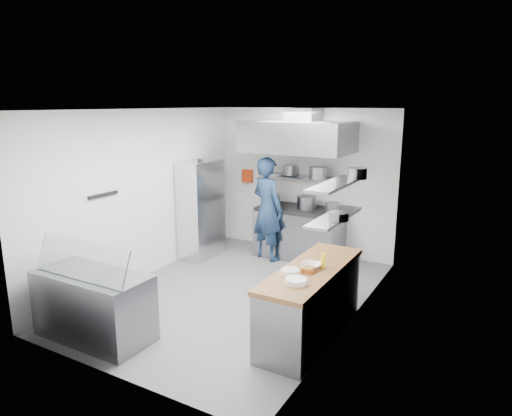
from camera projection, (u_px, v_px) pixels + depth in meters
The scene contains 36 objects.
floor at pixel (237, 294), 7.06m from camera, with size 5.00×5.00×0.00m, color #535355.
ceiling at pixel (235, 109), 6.43m from camera, with size 5.00×5.00×0.00m, color silver.
wall_back at pixel (304, 181), 8.86m from camera, with size 3.60×0.02×2.80m, color white.
wall_front at pixel (106, 253), 4.63m from camera, with size 3.60×0.02×2.80m, color white.
wall_left at pixel (145, 194), 7.61m from camera, with size 5.00×0.02×2.80m, color white.
wall_right at pixel (354, 221), 5.88m from camera, with size 5.00×0.02×2.80m, color white.
gas_range at pixel (299, 234), 8.69m from camera, with size 1.60×0.80×0.90m, color gray.
cooktop at pixel (300, 210), 8.58m from camera, with size 1.57×0.78×0.06m, color black.
stock_pot_left at pixel (273, 199), 8.85m from camera, with size 0.29×0.29×0.20m, color slate.
stock_pot_mid at pixel (307, 202), 8.50m from camera, with size 0.36×0.36×0.24m, color slate.
stock_pot_right at pixel (332, 207), 8.30m from camera, with size 0.27×0.27×0.16m, color slate.
over_range_shelf at pixel (306, 177), 8.65m from camera, with size 1.60×0.30×0.04m, color gray.
shelf_pot_a at pixel (289, 170), 8.75m from camera, with size 0.25×0.25×0.18m, color slate.
shelf_pot_b at pixel (318, 173), 8.28m from camera, with size 0.32×0.32×0.22m, color slate.
extractor_hood at pixel (297, 137), 8.13m from camera, with size 1.90×1.15×0.55m, color gray.
hood_duct at pixel (303, 115), 8.23m from camera, with size 0.55×0.55×0.24m, color slate.
red_firebox at pixel (247, 176), 9.41m from camera, with size 0.22×0.10×0.26m, color #BD320F.
chef at pixel (267, 209), 8.46m from camera, with size 0.71×0.46×1.94m, color #172B47.
wire_rack at pixel (201, 210), 8.61m from camera, with size 0.50×0.90×1.85m, color silver.
rack_bin_a at pixel (192, 219), 8.39m from camera, with size 0.15×0.18×0.16m, color white.
rack_bin_b at pixel (206, 189), 8.65m from camera, with size 0.13×0.16×0.15m, color yellow.
rack_jar at pixel (200, 164), 8.33m from camera, with size 0.10×0.10×0.18m, color black.
knife_strip at pixel (103, 195), 6.80m from camera, with size 0.04×0.55×0.05m, color black.
prep_counter_base at pixel (311, 304), 5.75m from camera, with size 0.62×2.00×0.84m, color gray.
prep_counter_top at pixel (312, 270), 5.65m from camera, with size 0.65×2.04×0.06m, color brown.
plate_stack_a at pixel (296, 281), 5.14m from camera, with size 0.25×0.25×0.06m, color white.
plate_stack_b at pixel (290, 272), 5.42m from camera, with size 0.22×0.22×0.06m, color white.
copper_pan at pixel (307, 270), 5.49m from camera, with size 0.17×0.17×0.06m, color #C77838.
squeeze_bottle at pixel (323, 261), 5.63m from camera, with size 0.06×0.06×0.18m, color yellow.
mixing_bowl at pixel (311, 265), 5.63m from camera, with size 0.24×0.24×0.06m, color white.
wall_shelf_lower at pixel (335, 217), 5.68m from camera, with size 0.30×1.30×0.04m, color gray.
wall_shelf_upper at pixel (336, 184), 5.59m from camera, with size 0.30×1.30×0.04m, color gray.
shelf_pot_c at pixel (339, 216), 5.44m from camera, with size 0.24×0.24×0.10m, color slate.
shelf_pot_d at pixel (357, 173), 5.84m from camera, with size 0.24×0.24×0.14m, color slate.
display_case at pixel (94, 306), 5.68m from camera, with size 1.50×0.70×0.85m, color gray.
display_glass at pixel (81, 259), 5.43m from camera, with size 1.47×0.02×0.45m, color silver.
Camera 1 is at (3.51, -5.58, 2.89)m, focal length 32.00 mm.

